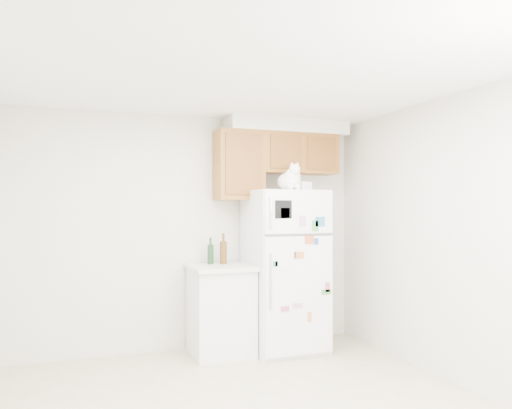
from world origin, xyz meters
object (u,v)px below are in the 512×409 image
refrigerator (285,270)px  cat (291,180)px  bottle_green (210,251)px  base_counter (221,309)px  storage_box_back (296,186)px  storage_box_front (304,186)px  bottle_amber (223,249)px

refrigerator → cat: (0.01, -0.13, 0.96)m
bottle_green → base_counter: bearing=-65.5°
storage_box_back → base_counter: bearing=177.4°
storage_box_front → bottle_green: (-0.93, 0.33, -0.68)m
bottle_green → bottle_amber: size_ratio=0.86×
refrigerator → storage_box_front: (0.17, -0.11, 0.89)m
storage_box_back → refrigerator: bearing=-170.9°
refrigerator → bottle_amber: bearing=163.4°
refrigerator → storage_box_front: size_ratio=11.33×
storage_box_back → bottle_amber: storage_box_back is taller
refrigerator → bottle_amber: (-0.63, 0.19, 0.23)m
refrigerator → storage_box_back: 0.91m
storage_box_back → bottle_green: (-0.90, 0.21, -0.69)m
cat → bottle_green: bearing=154.9°
cat → bottle_amber: size_ratio=1.27×
refrigerator → bottle_green: bearing=163.3°
bottle_amber → bottle_green: bearing=162.5°
refrigerator → storage_box_back: (0.14, 0.02, 0.90)m
cat → storage_box_back: size_ratio=2.31×
cat → storage_box_back: cat is taller
base_counter → storage_box_back: bearing=-3.8°
bottle_green → refrigerator: bearing=-16.7°
refrigerator → bottle_green: 0.82m
base_counter → cat: cat is taller
storage_box_front → bottle_green: size_ratio=0.54×
bottle_green → cat: bearing=-25.1°
base_counter → bottle_green: bottle_green is taller
refrigerator → base_counter: size_ratio=1.85×
base_counter → bottle_amber: size_ratio=2.82×
base_counter → cat: (0.70, -0.20, 1.35)m
bottle_green → bottle_amber: bearing=-17.5°
storage_box_back → storage_box_front: size_ratio=1.20×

